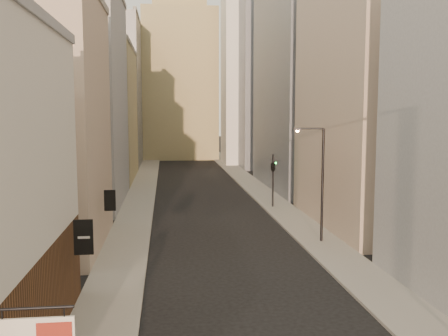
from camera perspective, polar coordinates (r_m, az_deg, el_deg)
sidewalk_left at (r=62.62m, az=-9.06°, el=-1.74°), size 3.00×140.00×0.15m
sidewalk_right at (r=63.40m, az=2.76°, el=-1.57°), size 3.00×140.00×0.15m
left_bldg_beige at (r=33.96m, az=-20.67°, el=4.61°), size 8.00×12.00×16.00m
left_bldg_grey at (r=49.64m, az=-16.29°, el=7.49°), size 8.00×16.00×20.00m
left_bldg_tan at (r=67.45m, az=-13.71°, el=5.91°), size 8.00×18.00×17.00m
left_bldg_wingrid at (r=87.39m, az=-12.16°, el=8.30°), size 8.00×20.00×24.00m
right_bldg_beige at (r=40.21m, az=16.66°, el=7.81°), size 8.00×16.00×20.00m
right_bldg_wingrid at (r=59.26m, az=8.98°, el=10.34°), size 8.00×20.00×26.00m
highrise at (r=89.32m, az=7.95°, el=17.16°), size 21.00×23.00×51.20m
clock_tower at (r=99.38m, az=-5.12°, el=11.42°), size 14.00×14.00×44.90m
white_tower at (r=86.63m, az=2.62°, el=12.84°), size 8.00×8.00×41.50m
streetlamp_mid at (r=33.94m, az=10.86°, el=-1.11°), size 2.02×0.56×7.79m
traffic_light_right at (r=45.95m, az=5.63°, el=0.24°), size 0.87×0.87×5.00m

